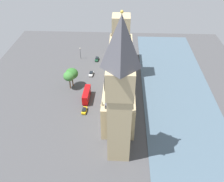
% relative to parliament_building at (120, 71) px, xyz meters
% --- Properties ---
extents(ground_plane, '(136.79, 136.79, 0.00)m').
position_rel_parliament_building_xyz_m(ground_plane, '(2.00, 1.80, -8.90)').
color(ground_plane, '#424244').
extents(river_thames, '(32.94, 123.11, 0.25)m').
position_rel_parliament_building_xyz_m(river_thames, '(-27.60, 1.80, -8.78)').
color(river_thames, '#475B6B').
rests_on(river_thames, ground).
extents(parliament_building, '(12.54, 66.79, 31.93)m').
position_rel_parliament_building_xyz_m(parliament_building, '(0.00, 0.00, 0.00)').
color(parliament_building, tan).
rests_on(parliament_building, ground).
extents(clock_tower, '(8.47, 8.47, 50.95)m').
position_rel_parliament_building_xyz_m(clock_tower, '(-0.52, 41.07, 17.42)').
color(clock_tower, tan).
rests_on(clock_tower, ground).
extents(car_dark_green_midblock, '(2.04, 4.59, 1.74)m').
position_rel_parliament_building_xyz_m(car_dark_green_midblock, '(13.72, -25.54, -8.01)').
color(car_dark_green_midblock, '#19472D').
rests_on(car_dark_green_midblock, ground).
extents(car_white_kerbside, '(2.25, 4.45, 1.74)m').
position_rel_parliament_building_xyz_m(car_white_kerbside, '(15.15, -9.53, -8.01)').
color(car_white_kerbside, silver).
rests_on(car_white_kerbside, ground).
extents(double_decker_bus_under_trees, '(2.83, 10.55, 4.75)m').
position_rel_parliament_building_xyz_m(double_decker_bus_under_trees, '(14.81, 10.96, -6.27)').
color(double_decker_bus_under_trees, '#B20C0F').
rests_on(double_decker_bus_under_trees, ground).
extents(car_yellow_cab_by_river_gate, '(2.14, 4.57, 1.74)m').
position_rel_parliament_building_xyz_m(car_yellow_cab_by_river_gate, '(14.70, 19.80, -8.01)').
color(car_yellow_cab_by_river_gate, gold).
rests_on(car_yellow_cab_by_river_gate, ground).
extents(pedestrian_far_end, '(0.60, 0.50, 1.61)m').
position_rel_parliament_building_xyz_m(pedestrian_far_end, '(7.93, -12.26, -8.18)').
color(pedestrian_far_end, '#336B60').
rests_on(pedestrian_far_end, ground).
extents(plane_tree_leading, '(6.08, 6.08, 9.76)m').
position_rel_parliament_building_xyz_m(plane_tree_leading, '(23.00, 0.69, -1.76)').
color(plane_tree_leading, brown).
rests_on(plane_tree_leading, ground).
extents(plane_tree_near_tower, '(5.41, 5.41, 9.27)m').
position_rel_parliament_building_xyz_m(plane_tree_near_tower, '(23.94, 2.68, -1.98)').
color(plane_tree_near_tower, brown).
rests_on(plane_tree_near_tower, ground).
extents(street_lamp_corner, '(0.56, 0.56, 6.98)m').
position_rel_parliament_building_xyz_m(street_lamp_corner, '(23.39, -27.14, -4.09)').
color(street_lamp_corner, black).
rests_on(street_lamp_corner, ground).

